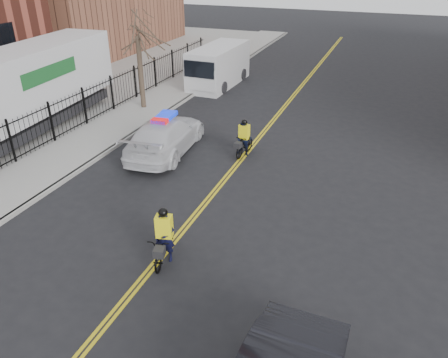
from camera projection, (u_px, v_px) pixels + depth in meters
ground at (188, 224)px, 14.98m from camera, size 120.00×120.00×0.00m
center_line_left at (256, 139)px, 21.59m from camera, size 0.10×60.00×0.01m
center_line_right at (259, 140)px, 21.54m from camera, size 0.10×60.00×0.01m
sidewalk at (127, 119)px, 23.93m from camera, size 3.00×60.00×0.15m
curb at (151, 123)px, 23.45m from camera, size 0.20×60.00×0.15m
iron_fence at (102, 100)px, 23.98m from camera, size 0.12×28.00×2.00m
street_tree at (139, 48)px, 23.99m from camera, size 3.20×3.20×4.80m
police_cruiser at (166, 135)px, 19.91m from camera, size 2.79×5.77×1.78m
cargo_van at (218, 67)px, 29.49m from camera, size 2.53×6.24×2.59m
semi_trailer at (15, 91)px, 20.81m from camera, size 3.74×13.48×4.15m
cyclist_near at (165, 242)px, 12.99m from camera, size 1.06×1.95×1.82m
cyclist_far at (244, 141)px, 19.68m from camera, size 0.83×1.73×1.71m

